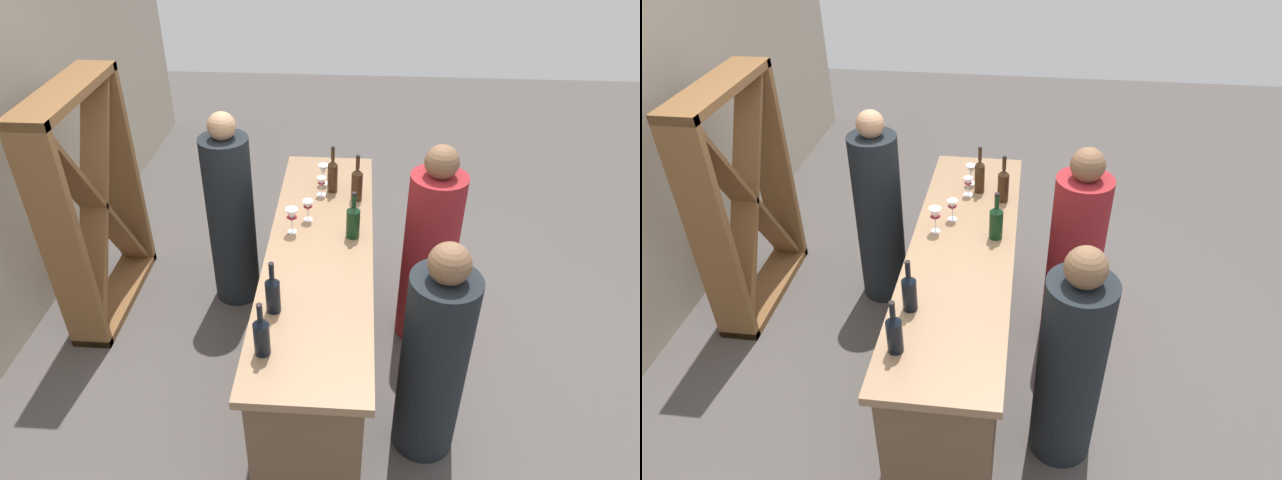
% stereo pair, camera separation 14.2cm
% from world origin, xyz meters
% --- Properties ---
extents(ground_plane, '(12.00, 12.00, 0.00)m').
position_xyz_m(ground_plane, '(0.00, 0.00, 0.00)').
color(ground_plane, '#4C4744').
extents(bar_counter, '(2.35, 0.63, 1.00)m').
position_xyz_m(bar_counter, '(0.00, 0.00, 0.50)').
color(bar_counter, brown).
rests_on(bar_counter, ground).
extents(wine_rack, '(1.09, 0.28, 1.73)m').
position_xyz_m(wine_rack, '(0.58, 1.65, 0.87)').
color(wine_rack, brown).
rests_on(wine_rack, ground).
extents(wine_bottle_leftmost_near_black, '(0.08, 0.08, 0.30)m').
position_xyz_m(wine_bottle_leftmost_near_black, '(-0.87, 0.21, 1.11)').
color(wine_bottle_leftmost_near_black, black).
rests_on(wine_bottle_leftmost_near_black, bar_counter).
extents(wine_bottle_second_left_near_black, '(0.08, 0.08, 0.31)m').
position_xyz_m(wine_bottle_second_left_near_black, '(-0.58, 0.20, 1.11)').
color(wine_bottle_second_left_near_black, black).
rests_on(wine_bottle_second_left_near_black, bar_counter).
extents(wine_bottle_center_dark_green, '(0.08, 0.08, 0.31)m').
position_xyz_m(wine_bottle_center_dark_green, '(0.13, -0.19, 1.12)').
color(wine_bottle_center_dark_green, black).
rests_on(wine_bottle_center_dark_green, bar_counter).
extents(wine_bottle_second_right_amber_brown, '(0.08, 0.08, 0.33)m').
position_xyz_m(wine_bottle_second_right_amber_brown, '(0.57, -0.21, 1.12)').
color(wine_bottle_second_right_amber_brown, '#331E0F').
rests_on(wine_bottle_second_right_amber_brown, bar_counter).
extents(wine_bottle_rightmost_amber_brown, '(0.07, 0.07, 0.33)m').
position_xyz_m(wine_bottle_rightmost_amber_brown, '(0.67, -0.04, 1.13)').
color(wine_bottle_rightmost_amber_brown, '#331E0F').
rests_on(wine_bottle_rightmost_amber_brown, bar_counter).
extents(wine_glass_near_left, '(0.07, 0.07, 0.15)m').
position_xyz_m(wine_glass_near_left, '(0.77, 0.03, 1.10)').
color(wine_glass_near_left, white).
rests_on(wine_glass_near_left, bar_counter).
extents(wine_glass_near_center, '(0.06, 0.06, 0.14)m').
position_xyz_m(wine_glass_near_center, '(0.61, 0.03, 1.09)').
color(wine_glass_near_center, white).
rests_on(wine_glass_near_center, bar_counter).
extents(wine_glass_near_right, '(0.07, 0.07, 0.14)m').
position_xyz_m(wine_glass_near_right, '(0.29, 0.10, 1.10)').
color(wine_glass_near_right, white).
rests_on(wine_glass_near_right, bar_counter).
extents(wine_glass_far_left, '(0.08, 0.08, 0.17)m').
position_xyz_m(wine_glass_far_left, '(0.15, 0.18, 1.12)').
color(wine_glass_far_left, white).
rests_on(wine_glass_far_left, bar_counter).
extents(person_left_guest, '(0.45, 0.45, 1.50)m').
position_xyz_m(person_left_guest, '(0.39, -0.72, 0.69)').
color(person_left_guest, maroon).
rests_on(person_left_guest, ground).
extents(person_center_guest, '(0.41, 0.41, 1.45)m').
position_xyz_m(person_center_guest, '(-0.57, -0.66, 0.66)').
color(person_center_guest, black).
rests_on(person_center_guest, ground).
extents(person_right_guest, '(0.38, 0.38, 1.54)m').
position_xyz_m(person_right_guest, '(0.72, 0.71, 0.71)').
color(person_right_guest, black).
rests_on(person_right_guest, ground).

